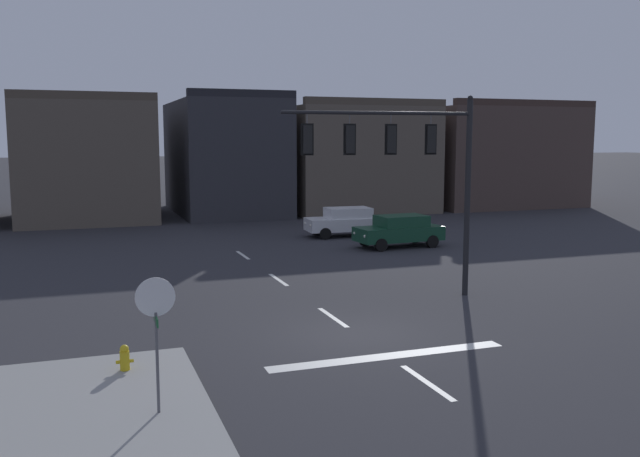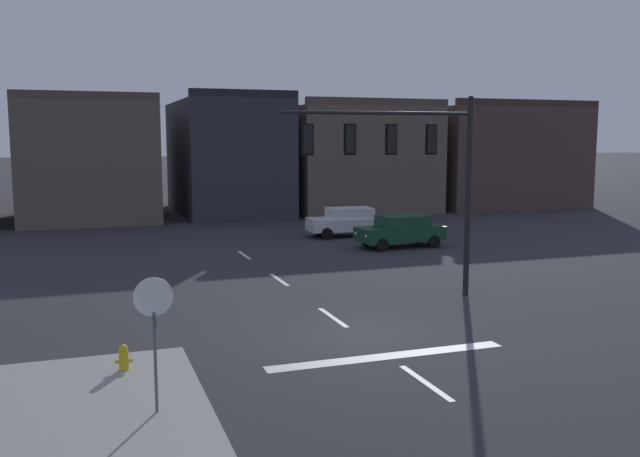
{
  "view_description": "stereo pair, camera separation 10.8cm",
  "coord_description": "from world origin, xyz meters",
  "views": [
    {
      "loc": [
        -7.25,
        -17.15,
        5.45
      ],
      "look_at": [
        -0.31,
        2.31,
        2.73
      ],
      "focal_mm": 38.43,
      "sensor_mm": 36.0,
      "label": 1
    },
    {
      "loc": [
        -7.15,
        -17.19,
        5.45
      ],
      "look_at": [
        -0.31,
        2.31,
        2.73
      ],
      "focal_mm": 38.43,
      "sensor_mm": 36.0,
      "label": 2
    }
  ],
  "objects": [
    {
      "name": "ground_plane",
      "position": [
        0.0,
        0.0,
        0.0
      ],
      "size": [
        400.0,
        400.0,
        0.0
      ],
      "primitive_type": "plane",
      "color": "#2B2B30"
    },
    {
      "name": "sidewalk_near_corner",
      "position": [
        -7.36,
        -4.0,
        0.07
      ],
      "size": [
        5.0,
        8.0,
        0.15
      ],
      "primitive_type": "cube",
      "color": "gray",
      "rests_on": "ground"
    },
    {
      "name": "stop_bar_paint",
      "position": [
        0.0,
        -2.0,
        0.0
      ],
      "size": [
        6.4,
        0.5,
        0.01
      ],
      "primitive_type": "cube",
      "color": "silver",
      "rests_on": "ground"
    },
    {
      "name": "lane_centreline",
      "position": [
        0.0,
        2.0,
        0.0
      ],
      "size": [
        0.16,
        26.4,
        0.01
      ],
      "color": "silver",
      "rests_on": "ground"
    },
    {
      "name": "signal_mast_near_side",
      "position": [
        3.21,
        3.53,
        4.83
      ],
      "size": [
        6.62,
        0.85,
        6.91
      ],
      "color": "black",
      "rests_on": "ground"
    },
    {
      "name": "stop_sign",
      "position": [
        -5.92,
        -4.06,
        2.14
      ],
      "size": [
        0.76,
        0.64,
        2.83
      ],
      "color": "#56565B",
      "rests_on": "ground"
    },
    {
      "name": "car_lot_nearside",
      "position": [
        8.03,
        13.74,
        0.86
      ],
      "size": [
        4.53,
        2.1,
        1.61
      ],
      "color": "#143D28",
      "rests_on": "ground"
    },
    {
      "name": "car_lot_middle",
      "position": [
        6.93,
        18.24,
        0.86
      ],
      "size": [
        4.53,
        2.11,
        1.61
      ],
      "color": "silver",
      "rests_on": "ground"
    },
    {
      "name": "fire_hydrant",
      "position": [
        -6.38,
        -1.29,
        0.33
      ],
      "size": [
        0.4,
        0.3,
        0.75
      ],
      "color": "gold",
      "rests_on": "ground"
    },
    {
      "name": "building_row",
      "position": [
        6.61,
        32.5,
        4.01
      ],
      "size": [
        52.67,
        13.69,
        9.1
      ],
      "color": "#473833",
      "rests_on": "ground"
    }
  ]
}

